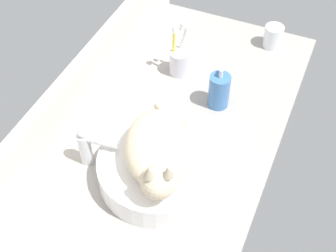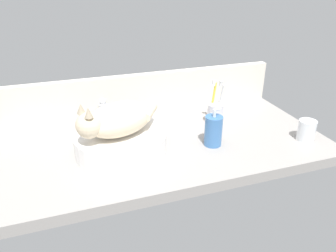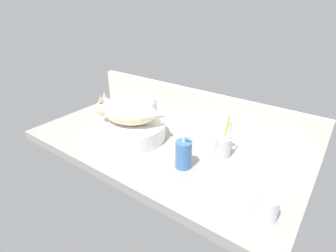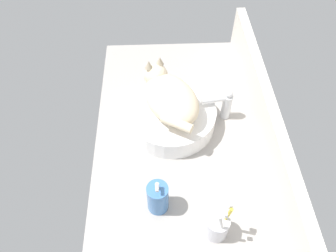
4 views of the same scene
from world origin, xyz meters
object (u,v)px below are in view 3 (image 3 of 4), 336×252
Objects in this scene: faucet at (153,109)px; cat at (127,112)px; toothbrush_cup at (223,146)px; sink_basin at (131,130)px; soap_dispenser at (184,154)px; water_glass at (267,210)px.

cat is at bearing -86.05° from faucet.
cat is 46.48cm from toothbrush_cup.
cat is at bearing -164.73° from toothbrush_cup.
sink_basin is 20.26cm from faucet.
cat is 2.24× the size of faucet.
sink_basin is at bearing 170.37° from soap_dispenser.
faucet is at bearing 97.51° from sink_basin.
water_glass is at bearing -24.96° from faucet.
soap_dispenser reaches higher than water_glass.
soap_dispenser reaches higher than sink_basin.
soap_dispenser is at bearing -8.24° from cat.
soap_dispenser reaches higher than faucet.
faucet is 1.68× the size of water_glass.
water_glass is at bearing -12.63° from soap_dispenser.
sink_basin is at bearing -82.49° from faucet.
soap_dispenser is (33.66, -5.71, 2.00)cm from sink_basin.
faucet is at bearing 169.49° from toothbrush_cup.
toothbrush_cup is (45.46, -8.43, -2.54)cm from faucet.
toothbrush_cup is at bearing 15.27° from cat.
soap_dispenser is (34.86, -5.05, -7.61)cm from cat.
faucet is 0.73× the size of toothbrush_cup.
water_glass is (35.73, -8.01, -2.35)cm from soap_dispenser.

